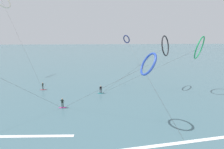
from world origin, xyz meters
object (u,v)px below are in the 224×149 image
object	(u,v)px
kite_cobalt	(148,64)
kite_emerald	(199,48)
kite_charcoal	(165,46)
surfer_crimson	(43,87)
kite_ivory	(1,0)
surfer_magenta	(62,104)
surfer_teal	(101,90)
kite_navy	(127,39)

from	to	relation	value
kite_cobalt	kite_emerald	distance (m)	19.22
kite_charcoal	surfer_crimson	bearing A→B (deg)	128.19
kite_cobalt	kite_ivory	distance (m)	47.50
surfer_magenta	surfer_teal	bearing A→B (deg)	167.07
surfer_magenta	kite_charcoal	bearing A→B (deg)	146.36
surfer_crimson	kite_cobalt	world-z (taller)	kite_cobalt
surfer_crimson	kite_cobalt	bearing A→B (deg)	-155.71
kite_cobalt	kite_ivory	world-z (taller)	kite_ivory
surfer_teal	kite_cobalt	xyz separation A→B (m)	(6.26, -12.48, 7.63)
kite_cobalt	surfer_magenta	bearing A→B (deg)	-121.80
surfer_teal	kite_navy	world-z (taller)	kite_navy
surfer_teal	kite_ivory	distance (m)	38.95
kite_ivory	kite_emerald	distance (m)	52.56
kite_navy	surfer_crimson	bearing A→B (deg)	106.81
surfer_teal	kite_navy	bearing A→B (deg)	-88.89
surfer_crimson	kite_cobalt	xyz separation A→B (m)	(19.19, -15.60, 7.63)
kite_ivory	kite_emerald	size ratio (longest dim) A/B	1.06
surfer_crimson	kite_emerald	distance (m)	34.69
kite_charcoal	kite_navy	bearing A→B (deg)	45.96
surfer_magenta	kite_ivory	distance (m)	38.73
surfer_teal	kite_ivory	size ratio (longest dim) A/B	0.07
surfer_teal	kite_emerald	size ratio (longest dim) A/B	0.07
surfer_magenta	kite_ivory	xyz separation A→B (m)	(-20.87, 25.18, 20.75)
surfer_teal	kite_ivory	xyz separation A→B (m)	(-27.30, 18.46, 20.75)
kite_charcoal	kite_cobalt	bearing A→B (deg)	-169.45
kite_navy	kite_emerald	distance (m)	34.54
surfer_teal	surfer_magenta	xyz separation A→B (m)	(-6.43, -6.72, 0.00)
surfer_crimson	kite_navy	size ratio (longest dim) A/B	0.03
surfer_teal	kite_navy	distance (m)	36.09
surfer_teal	kite_charcoal	size ratio (longest dim) A/B	0.10
surfer_magenta	kite_emerald	world-z (taller)	kite_emerald
kite_navy	surfer_teal	bearing A→B (deg)	127.26
kite_ivory	kite_navy	size ratio (longest dim) A/B	0.46
surfer_crimson	surfer_magenta	size ratio (longest dim) A/B	1.00
surfer_crimson	kite_navy	xyz separation A→B (m)	(23.11, 30.16, 9.50)
kite_ivory	kite_navy	world-z (taller)	kite_ivory
kite_ivory	kite_emerald	xyz separation A→B (m)	(47.84, -18.11, -12.08)
kite_cobalt	kite_charcoal	xyz separation A→B (m)	(8.15, 15.72, 1.26)
surfer_magenta	kite_navy	bearing A→B (deg)	-171.73
surfer_teal	kite_cobalt	world-z (taller)	kite_cobalt
surfer_teal	surfer_crimson	xyz separation A→B (m)	(-12.93, 3.13, 0.00)
kite_ivory	kite_charcoal	size ratio (longest dim) A/B	1.47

